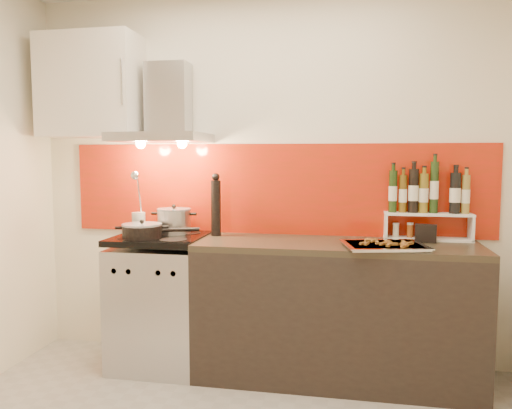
% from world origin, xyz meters
% --- Properties ---
extents(back_wall, '(3.40, 0.02, 2.60)m').
position_xyz_m(back_wall, '(0.00, 1.40, 1.30)').
color(back_wall, silver).
rests_on(back_wall, ground).
extents(backsplash, '(3.00, 0.02, 0.64)m').
position_xyz_m(backsplash, '(0.05, 1.39, 1.22)').
color(backsplash, '#A12608').
rests_on(backsplash, back_wall).
extents(range_stove, '(0.60, 0.60, 0.91)m').
position_xyz_m(range_stove, '(-0.70, 1.10, 0.44)').
color(range_stove, '#B7B7BA').
rests_on(range_stove, ground).
extents(counter, '(1.80, 0.60, 0.90)m').
position_xyz_m(counter, '(0.50, 1.10, 0.45)').
color(counter, black).
rests_on(counter, ground).
extents(range_hood, '(0.62, 0.50, 0.61)m').
position_xyz_m(range_hood, '(-0.70, 1.24, 1.74)').
color(range_hood, '#B7B7BA').
rests_on(range_hood, back_wall).
extents(upper_cabinet, '(0.70, 0.35, 0.72)m').
position_xyz_m(upper_cabinet, '(-1.25, 1.22, 1.95)').
color(upper_cabinet, silver).
rests_on(upper_cabinet, back_wall).
extents(stock_pot, '(0.24, 0.24, 0.21)m').
position_xyz_m(stock_pot, '(-0.64, 1.22, 1.00)').
color(stock_pot, '#B7B7BA').
rests_on(stock_pot, range_stove).
extents(saute_pan, '(0.50, 0.27, 0.12)m').
position_xyz_m(saute_pan, '(-0.77, 0.99, 0.96)').
color(saute_pan, black).
rests_on(saute_pan, range_stove).
extents(utensil_jar, '(0.09, 0.14, 0.45)m').
position_xyz_m(utensil_jar, '(-0.89, 1.16, 1.03)').
color(utensil_jar, silver).
rests_on(utensil_jar, range_stove).
extents(pepper_mill, '(0.07, 0.07, 0.44)m').
position_xyz_m(pepper_mill, '(-0.34, 1.23, 1.11)').
color(pepper_mill, black).
rests_on(pepper_mill, counter).
extents(step_shelf, '(0.56, 0.15, 0.52)m').
position_xyz_m(step_shelf, '(1.08, 1.31, 1.14)').
color(step_shelf, white).
rests_on(step_shelf, counter).
extents(caddy_box, '(0.14, 0.08, 0.11)m').
position_xyz_m(caddy_box, '(1.06, 1.21, 0.96)').
color(caddy_box, black).
rests_on(caddy_box, counter).
extents(baking_tray, '(0.55, 0.46, 0.03)m').
position_xyz_m(baking_tray, '(0.79, 0.96, 0.92)').
color(baking_tray, silver).
rests_on(baking_tray, counter).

